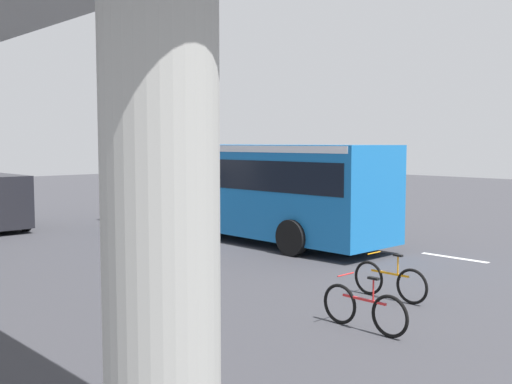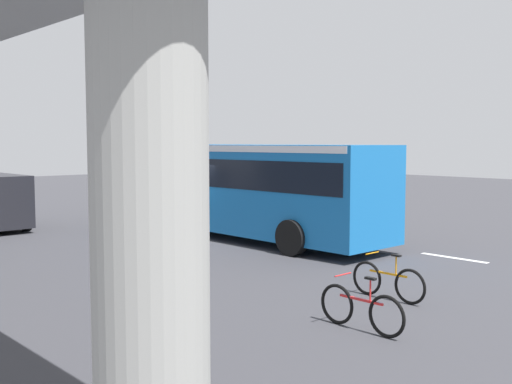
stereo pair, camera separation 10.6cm
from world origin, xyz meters
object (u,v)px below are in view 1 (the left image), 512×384
bicycle_orange (390,281)px  traffic_sign (334,181)px  bicycle_red (364,309)px  city_bus (239,182)px

bicycle_orange → traffic_sign: traffic_sign is taller
bicycle_red → bicycle_orange: bearing=-67.0°
bicycle_red → traffic_sign: 11.00m
city_bus → bicycle_orange: bearing=158.4°
bicycle_orange → city_bus: bearing=-21.6°
city_bus → bicycle_red: size_ratio=6.52×
city_bus → traffic_sign: city_bus is taller
bicycle_red → city_bus: bearing=-30.3°
bicycle_orange → traffic_sign: (6.40, -6.04, 1.52)m
traffic_sign → city_bus: bearing=54.7°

